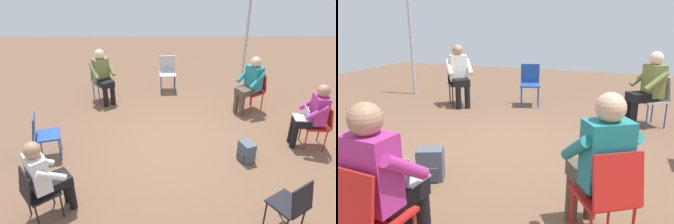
% 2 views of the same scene
% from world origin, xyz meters
% --- Properties ---
extents(ground_plane, '(14.48, 14.48, 0.00)m').
position_xyz_m(ground_plane, '(0.00, 0.00, 0.00)').
color(ground_plane, brown).
extents(chair_southeast, '(0.56, 0.58, 0.85)m').
position_xyz_m(chair_southeast, '(1.45, -1.80, 0.50)').
color(chair_southeast, red).
rests_on(chair_southeast, ground).
extents(chair_north, '(0.49, 0.53, 0.85)m').
position_xyz_m(chair_north, '(-0.32, 2.27, 0.50)').
color(chair_north, '#1E4799').
rests_on(chair_north, ground).
extents(chair_south, '(0.43, 0.47, 0.85)m').
position_xyz_m(chair_south, '(-0.02, -2.63, 0.50)').
color(chair_south, red).
rests_on(chair_south, ground).
extents(chair_northeast, '(0.58, 0.56, 0.85)m').
position_xyz_m(chair_northeast, '(1.99, 1.67, 0.50)').
color(chair_northeast, '#B7B7BC').
rests_on(chair_northeast, ground).
extents(chair_northwest, '(0.58, 0.58, 0.85)m').
position_xyz_m(chair_northwest, '(-1.77, 1.88, 0.50)').
color(chair_northwest, black).
rests_on(chair_northwest, ground).
extents(person_with_laptop, '(0.52, 0.55, 1.24)m').
position_xyz_m(person_with_laptop, '(-0.00, -2.46, 0.69)').
color(person_with_laptop, black).
rests_on(person_with_laptop, ground).
extents(person_in_olive, '(0.63, 0.63, 1.24)m').
position_xyz_m(person_in_olive, '(1.85, 1.58, 0.69)').
color(person_in_olive, black).
rests_on(person_in_olive, ground).
extents(person_in_white, '(0.63, 0.63, 1.24)m').
position_xyz_m(person_in_white, '(-1.66, 1.76, 0.69)').
color(person_in_white, black).
rests_on(person_in_white, ground).
extents(person_in_teal, '(0.63, 0.63, 1.24)m').
position_xyz_m(person_in_teal, '(1.36, -1.66, 0.69)').
color(person_in_teal, '#4C4233').
rests_on(person_in_teal, ground).
extents(backpack_near_laptop_user, '(0.33, 0.31, 0.36)m').
position_xyz_m(backpack_near_laptop_user, '(-0.45, -1.24, 0.16)').
color(backpack_near_laptop_user, '#475160').
rests_on(backpack_near_laptop_user, ground).
extents(tent_pole_near, '(0.07, 0.07, 2.41)m').
position_xyz_m(tent_pole_near, '(-3.19, 2.36, 1.20)').
color(tent_pole_near, '#B2B2B7').
rests_on(tent_pole_near, ground).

